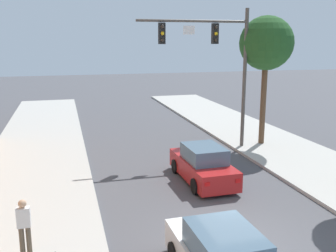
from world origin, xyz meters
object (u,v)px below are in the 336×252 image
(car_lead_red, at_px, (203,165))
(traffic_signal_mast, at_px, (216,53))
(pedestrian_sidewalk_left_walker, at_px, (24,225))
(street_tree_second, at_px, (266,44))

(car_lead_red, bearing_deg, traffic_signal_mast, 62.48)
(traffic_signal_mast, height_order, pedestrian_sidewalk_left_walker, traffic_signal_mast)
(traffic_signal_mast, xyz_separation_m, pedestrian_sidewalk_left_walker, (-9.15, -8.87, -4.26))
(traffic_signal_mast, distance_m, car_lead_red, 6.73)
(pedestrian_sidewalk_left_walker, distance_m, street_tree_second, 15.93)
(car_lead_red, bearing_deg, street_tree_second, 40.89)
(street_tree_second, bearing_deg, pedestrian_sidewalk_left_walker, -143.21)
(street_tree_second, bearing_deg, car_lead_red, -139.11)
(pedestrian_sidewalk_left_walker, relative_size, street_tree_second, 0.23)
(traffic_signal_mast, distance_m, street_tree_second, 3.08)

